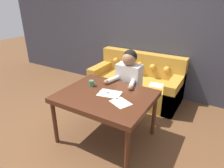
# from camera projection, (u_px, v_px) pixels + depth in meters

# --- Properties ---
(ground_plane) EXTENTS (16.00, 16.00, 0.00)m
(ground_plane) POSITION_uv_depth(u_px,v_px,m) (100.00, 135.00, 3.12)
(ground_plane) COLOR brown
(wall_back) EXTENTS (8.00, 0.06, 2.60)m
(wall_back) POSITION_uv_depth(u_px,v_px,m) (150.00, 32.00, 4.07)
(wall_back) COLOR #383842
(wall_back) RESTS_ON ground_plane
(dining_table) EXTENTS (1.27, 1.02, 0.74)m
(dining_table) POSITION_uv_depth(u_px,v_px,m) (106.00, 99.00, 2.78)
(dining_table) COLOR #472314
(dining_table) RESTS_ON ground_plane
(couch) EXTENTS (1.82, 0.87, 0.90)m
(couch) POSITION_uv_depth(u_px,v_px,m) (136.00, 83.00, 4.17)
(couch) COLOR #B7842D
(couch) RESTS_ON ground_plane
(person) EXTENTS (0.49, 0.56, 1.22)m
(person) POSITION_uv_depth(u_px,v_px,m) (128.00, 85.00, 3.31)
(person) COLOR #33281E
(person) RESTS_ON ground_plane
(pattern_paper_main) EXTENTS (0.35, 0.28, 0.00)m
(pattern_paper_main) POSITION_uv_depth(u_px,v_px,m) (110.00, 94.00, 2.77)
(pattern_paper_main) COLOR beige
(pattern_paper_main) RESTS_ON dining_table
(pattern_paper_offcut) EXTENTS (0.31, 0.28, 0.00)m
(pattern_paper_offcut) POSITION_uv_depth(u_px,v_px,m) (121.00, 103.00, 2.54)
(pattern_paper_offcut) COLOR beige
(pattern_paper_offcut) RESTS_ON dining_table
(scissors) EXTENTS (0.20, 0.13, 0.01)m
(scissors) POSITION_uv_depth(u_px,v_px,m) (108.00, 93.00, 2.78)
(scissors) COLOR silver
(scissors) RESTS_ON dining_table
(mug) EXTENTS (0.11, 0.08, 0.09)m
(mug) POSITION_uv_depth(u_px,v_px,m) (92.00, 83.00, 2.98)
(mug) COLOR #47704C
(mug) RESTS_ON dining_table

